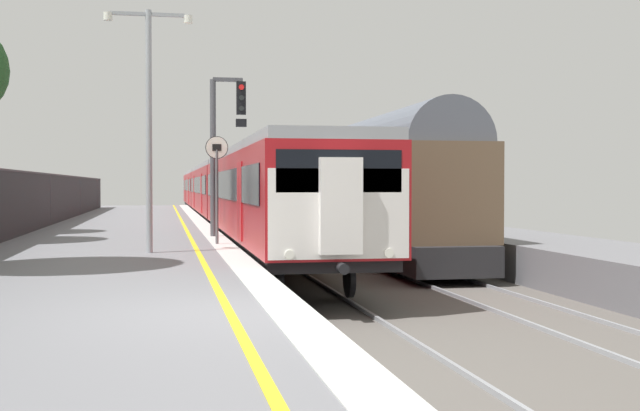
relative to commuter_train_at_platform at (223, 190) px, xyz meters
name	(u,v)px	position (x,y,z in m)	size (l,w,h in m)	color
ground	(462,353)	(0.54, -35.39, -1.88)	(17.40, 110.00, 1.21)	slate
commuter_train_at_platform	(223,190)	(0.00, 0.00, 0.00)	(2.83, 61.32, 3.81)	maroon
freight_train_adjacent_track	(283,184)	(4.00, 4.76, 0.36)	(2.60, 61.69, 4.79)	#232326
signal_gantry	(222,137)	(-1.47, -20.33, 1.74)	(1.10, 0.24, 4.80)	#47474C
speed_limit_sign	(217,176)	(-1.85, -23.66, 0.54)	(0.59, 0.08, 2.84)	#59595B
platform_lamp_mid	(149,110)	(-3.54, -26.09, 2.02)	(2.00, 0.20, 5.56)	#93999E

